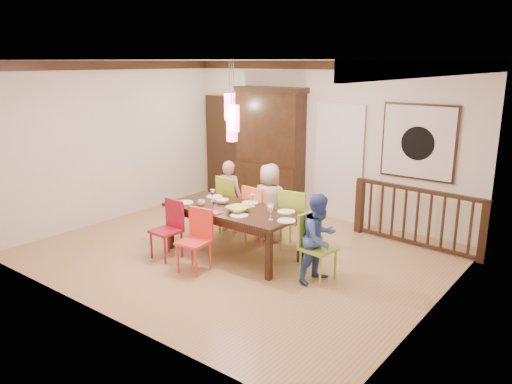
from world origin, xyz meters
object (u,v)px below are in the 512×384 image
Objects in this scene: person_far_left at (229,196)px; person_far_mid at (269,202)px; dining_table at (233,213)px; china_hutch at (270,149)px; person_end_right at (319,238)px; chair_end_right at (319,243)px; chair_far_left at (235,201)px; balustrade at (417,216)px.

person_far_mid is at bearing 168.21° from person_far_left.
dining_table is at bearing 116.95° from person_far_left.
person_end_right is (2.60, -2.44, -0.60)m from china_hutch.
chair_end_right is 0.71× the size of person_far_mid.
person_far_mid reaches higher than person_end_right.
china_hutch is at bearing -62.86° from chair_far_left.
person_far_mid reaches higher than chair_end_right.
chair_far_left reaches higher than balustrade.
dining_table is 0.96× the size of balustrade.
person_far_left reaches higher than chair_far_left.
china_hutch reaches higher than person_far_mid.
person_end_right is at bearing -43.09° from china_hutch.
balustrade is at bearing -4.29° from person_end_right.
dining_table is 0.87m from person_far_mid.
chair_far_left is 0.42× the size of china_hutch.
person_far_mid is (-1.44, 0.85, 0.12)m from chair_end_right.
chair_far_left is 2.24m from chair_end_right.
person_end_right is at bearing -0.02° from dining_table.
person_far_mid is at bearing 66.18° from chair_end_right.
person_end_right reaches higher than chair_end_right.
china_hutch reaches higher than person_far_left.
person_far_mid reaches higher than chair_far_left.
dining_table is 1.00m from chair_far_left.
dining_table is 1.51m from person_end_right.
person_end_right is (1.51, -0.01, -0.06)m from dining_table.
person_end_right is at bearing -128.35° from chair_end_right.
person_far_left is 0.81m from person_far_mid.
dining_table is 2.72m from china_hutch.
chair_end_right is at bearing 55.48° from person_end_right.
chair_end_right is 2.14m from balustrade.
china_hutch is 1.91× the size of person_far_left.
person_far_mid is at bearing -53.92° from china_hutch.
chair_far_left is 0.83× the size of person_end_right.
chair_end_right is 0.73× the size of person_far_left.
person_end_right reaches higher than balustrade.
person_far_left is at bearing -9.49° from person_far_mid.
person_far_left is at bearing 133.97° from dining_table.
person_far_mid reaches higher than person_far_left.
chair_far_left is (-0.62, 0.78, -0.09)m from dining_table.
china_hutch is 1.76m from person_far_left.
balustrade is at bearing -6.25° from china_hutch.
person_far_left reaches higher than dining_table.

